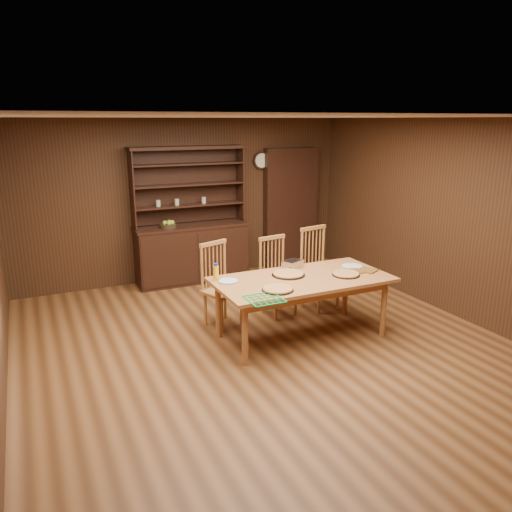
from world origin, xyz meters
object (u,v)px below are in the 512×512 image
china_hutch (192,246)px  juice_bottle (216,272)px  chair_center (276,273)px  chair_right (317,265)px  chair_left (219,281)px  dining_table (302,284)px

china_hutch → juice_bottle: (-0.45, -2.31, 0.25)m
chair_center → chair_right: chair_right is taller
china_hutch → juice_bottle: china_hutch is taller
china_hutch → chair_left: size_ratio=2.01×
chair_center → dining_table: bearing=-104.1°
china_hutch → dining_table: 2.71m
dining_table → juice_bottle: juice_bottle is taller
china_hutch → chair_right: china_hutch is taller
chair_right → juice_bottle: 1.75m
chair_center → chair_left: bearing=174.0°
chair_right → juice_bottle: chair_right is taller
chair_left → chair_right: (1.48, 0.01, 0.03)m
dining_table → chair_center: 0.84m
juice_bottle → chair_center: bearing=24.5°
china_hutch → chair_right: (1.23, -1.86, 0.01)m
chair_left → chair_right: size_ratio=0.95×
chair_center → china_hutch: bearing=99.3°
chair_right → juice_bottle: size_ratio=5.64×
chair_left → chair_center: chair_left is taller
chair_left → juice_bottle: bearing=-134.6°
china_hutch → chair_right: 2.23m
dining_table → chair_left: 1.10m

